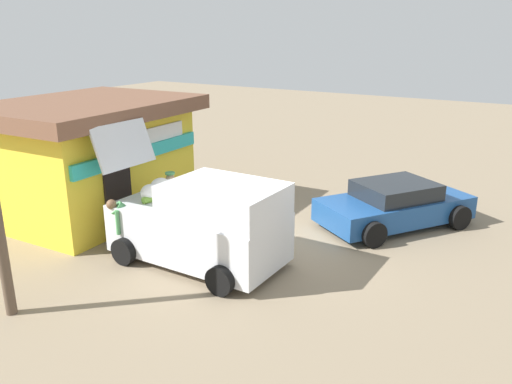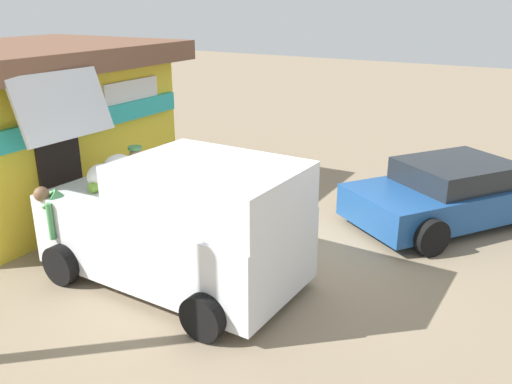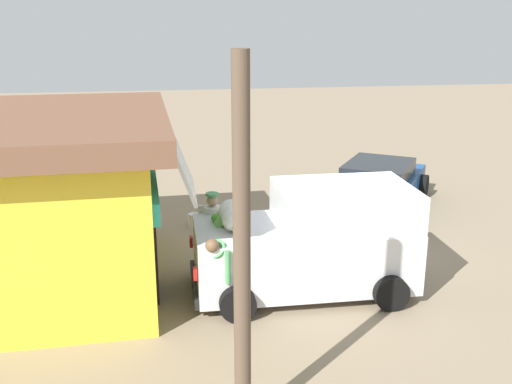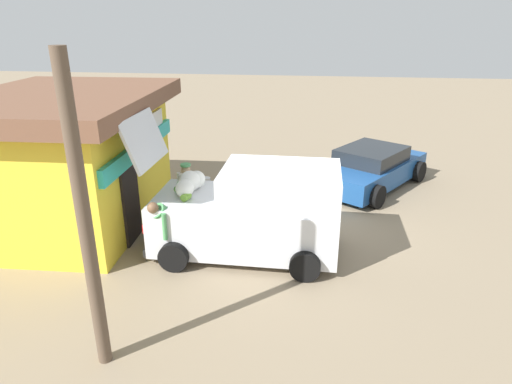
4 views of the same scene
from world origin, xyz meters
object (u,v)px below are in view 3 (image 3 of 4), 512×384
Objects in this scene: paint_bucket at (194,220)px; unloaded_banana_pile at (117,291)px; customer_bending at (223,264)px; vendor_standing at (213,228)px; delivery_van at (311,240)px; parked_sedan at (378,185)px; storefront_bar at (52,198)px.

unloaded_banana_pile is at bearing 156.64° from paint_bucket.
paint_bucket is (4.34, 0.25, -0.71)m from customer_bending.
unloaded_banana_pile is at bearing 69.63° from customer_bending.
vendor_standing reaches higher than paint_bucket.
unloaded_banana_pile is at bearing 116.62° from vendor_standing.
parked_sedan is (4.53, -2.99, -0.39)m from delivery_van.
delivery_van is at bearing -69.28° from customer_bending.
paint_bucket is (2.76, 0.22, -0.78)m from vendor_standing.
vendor_standing is 2.15m from unloaded_banana_pile.
vendor_standing is (-3.58, 4.70, 0.37)m from parked_sedan.
delivery_van reaches higher than vendor_standing.
delivery_van reaches higher than customer_bending.
parked_sedan is 13.23× the size of paint_bucket.
paint_bucket is (-0.83, 4.92, -0.41)m from parked_sedan.
customer_bending reaches higher than parked_sedan.
customer_bending is (-0.63, 1.68, -0.09)m from delivery_van.
unloaded_banana_pile is (-4.49, 6.50, -0.39)m from parked_sedan.
storefront_bar reaches higher than delivery_van.
unloaded_banana_pile is at bearing -131.17° from storefront_bar.
paint_bucket is at bearing 4.55° from vendor_standing.
vendor_standing reaches higher than parked_sedan.
storefront_bar is at bearing 134.56° from paint_bucket.
parked_sedan is 3.05× the size of customer_bending.
storefront_bar reaches higher than vendor_standing.
delivery_van is 0.98× the size of parked_sedan.
customer_bending is at bearing -119.40° from storefront_bar.
paint_bucket is (2.67, -2.71, -1.52)m from storefront_bar.
storefront_bar reaches higher than parked_sedan.
delivery_van is at bearing -119.08° from vendor_standing.
storefront_bar is at bearing 88.31° from vendor_standing.
storefront_bar is at bearing 114.63° from parked_sedan.
unloaded_banana_pile is at bearing 124.62° from parked_sedan.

